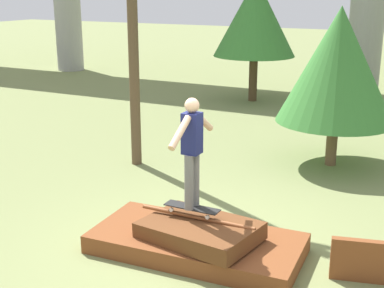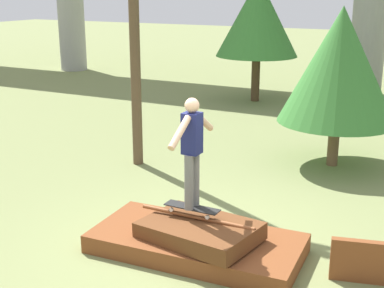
# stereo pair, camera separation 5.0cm
# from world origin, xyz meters

# --- Properties ---
(ground_plane) EXTENTS (80.00, 80.00, 0.00)m
(ground_plane) POSITION_xyz_m (0.00, 0.00, 0.00)
(ground_plane) COLOR olive
(scrap_pile) EXTENTS (2.86, 1.47, 0.53)m
(scrap_pile) POSITION_xyz_m (0.02, -0.02, 0.19)
(scrap_pile) COLOR brown
(scrap_pile) RESTS_ON ground_plane
(scrap_plank_loose) EXTENTS (1.07, 0.35, 0.54)m
(scrap_plank_loose) POSITION_xyz_m (2.27, 0.27, 0.27)
(scrap_plank_loose) COLOR brown
(scrap_plank_loose) RESTS_ON ground_plane
(skateboard) EXTENTS (0.77, 0.20, 0.09)m
(skateboard) POSITION_xyz_m (-0.09, 0.05, 0.61)
(skateboard) COLOR black
(skateboard) RESTS_ON scrap_pile
(skater) EXTENTS (0.22, 1.14, 1.48)m
(skater) POSITION_xyz_m (-0.09, 0.05, 1.46)
(skater) COLOR slate
(skater) RESTS_ON skateboard
(tree_behind_left) EXTENTS (2.27, 2.27, 3.11)m
(tree_behind_left) POSITION_xyz_m (0.77, 4.52, 1.99)
(tree_behind_left) COLOR brown
(tree_behind_left) RESTS_ON ground_plane
(tree_behind_right) EXTENTS (2.49, 2.49, 3.72)m
(tree_behind_right) POSITION_xyz_m (-2.84, 9.74, 2.55)
(tree_behind_right) COLOR #4C3823
(tree_behind_right) RESTS_ON ground_plane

